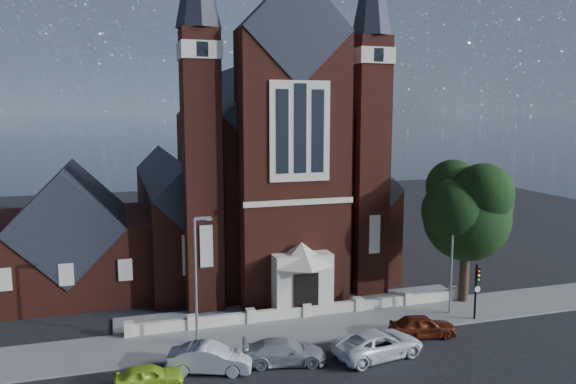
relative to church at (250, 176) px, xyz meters
name	(u,v)px	position (x,y,z in m)	size (l,w,h in m)	color
ground	(273,283)	(0.00, -7.94, -8.19)	(120.00, 120.00, 0.00)	black
pavement_strip	(316,328)	(0.00, -18.44, -8.19)	(60.00, 5.00, 0.12)	slate
forecourt_paving	(297,308)	(0.00, -14.44, -8.19)	(26.00, 3.00, 0.14)	slate
forecourt_wall	(306,317)	(0.00, -16.44, -8.19)	(24.00, 0.40, 0.90)	#BFAE98
church	(250,176)	(0.00, 0.00, 0.00)	(20.01, 34.90, 29.20)	#522116
parish_hall	(71,242)	(-16.00, -4.94, -4.17)	(12.00, 12.20, 10.24)	#522116
street_tree	(471,213)	(12.60, -17.23, -1.23)	(6.40, 6.60, 10.70)	black
street_lamp_left	(197,274)	(-7.91, -18.94, -3.59)	(1.16, 0.22, 8.09)	gray
street_lamp_right	(453,252)	(10.09, -18.94, -3.59)	(1.16, 0.22, 8.09)	gray
traffic_signal	(477,285)	(11.00, -20.52, -5.60)	(0.28, 0.42, 4.00)	black
car_lime_van	(149,376)	(-11.18, -23.50, -7.57)	(1.45, 3.59, 1.22)	#AAD42A
car_silver_a	(210,358)	(-7.81, -22.67, -7.42)	(1.63, 4.68, 1.54)	#A9AAB1
car_silver_b	(284,352)	(-3.57, -22.94, -7.49)	(1.96, 4.82, 1.40)	#999BA0
car_white_suv	(378,344)	(2.01, -23.70, -7.42)	(2.56, 5.54, 1.54)	white
car_dark_red	(423,326)	(6.06, -21.89, -7.46)	(1.70, 4.24, 1.44)	#581F0F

